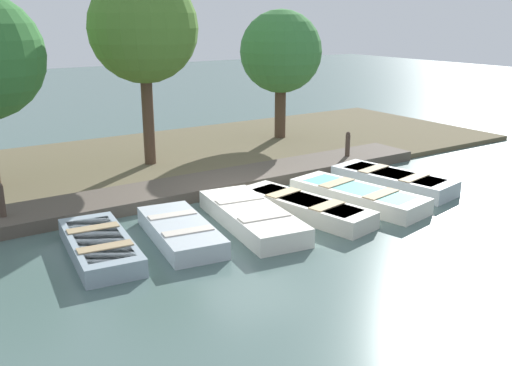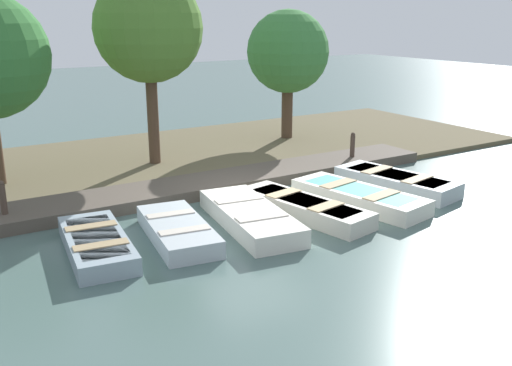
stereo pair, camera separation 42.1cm
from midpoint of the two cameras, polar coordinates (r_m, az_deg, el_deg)
The scene contains 13 objects.
ground_plane at distance 14.04m, azimuth -1.32°, elevation -2.11°, with size 80.00×80.00×0.00m, color #4C6660.
shore_bank at distance 18.28m, azimuth -9.73°, elevation 2.32°, with size 8.00×24.00×0.15m.
dock_walkway at distance 15.31m, azimuth -4.52°, elevation 0.02°, with size 1.55×13.20×0.30m.
rowboat_0 at distance 11.55m, azimuth -16.39°, elevation -6.03°, with size 2.95×1.42×0.38m.
rowboat_1 at distance 11.91m, azimuth -8.57°, elevation -4.78°, with size 2.88×1.49×0.39m.
rowboat_2 at distance 12.56m, azimuth -1.40°, elevation -3.36°, with size 3.52×1.67×0.43m.
rowboat_3 at distance 13.23m, azimuth 3.95°, elevation -2.39°, with size 3.59×1.64×0.41m.
rowboat_4 at distance 14.19m, azimuth 9.31°, elevation -1.25°, with size 3.60×1.82×0.42m.
rowboat_5 at distance 15.65m, azimuth 12.79°, elevation 0.27°, with size 3.45×1.79×0.43m.
mooring_post_near at distance 13.47m, azimuth -24.88°, elevation -2.13°, with size 0.14×0.14×1.05m.
mooring_post_far at distance 17.68m, azimuth 8.46°, elevation 3.43°, with size 0.14×0.14×1.05m.
park_tree_left at distance 17.05m, azimuth -11.92°, elevation 14.84°, with size 3.12×3.12×5.67m.
park_tree_center at distance 20.59m, azimuth 1.91°, elevation 12.93°, with size 2.89×2.89×4.67m.
Camera 1 is at (11.15, -7.25, 4.49)m, focal length 40.00 mm.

